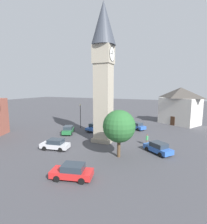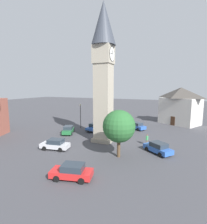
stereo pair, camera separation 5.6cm
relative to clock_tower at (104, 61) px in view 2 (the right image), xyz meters
name	(u,v)px [view 2 (the right image)]	position (x,y,z in m)	size (l,w,h in m)	color
ground_plane	(104,141)	(0.00, 0.00, -13.03)	(200.00, 200.00, 0.00)	#424247
clock_tower	(104,61)	(0.00, 0.00, 0.00)	(3.85, 3.85, 22.24)	gray
car_blue_kerb	(158,148)	(2.05, 9.02, -12.27)	(3.88, 4.28, 1.53)	#2D5BB7
car_silver_kerb	(136,126)	(-10.19, 3.25, -12.27)	(3.56, 4.41, 1.53)	#2D5BB7
car_red_corner	(55,144)	(6.50, -4.81, -12.27)	(2.41, 4.37, 1.53)	silver
car_white_side	(72,171)	(12.48, 2.04, -12.27)	(2.65, 4.42, 1.53)	red
car_black_far	(94,127)	(-5.60, -4.52, -12.27)	(4.25, 2.06, 1.53)	#2D5BB7
car_green_alley	(68,130)	(-1.50, -8.09, -12.27)	(4.46, 3.21, 1.53)	#236B38
pedestrian	(147,139)	(-0.83, 7.05, -12.02)	(0.51, 0.36, 1.69)	#706656
tree	(119,126)	(5.41, 4.50, -8.98)	(4.17, 4.17, 6.15)	brown
building_terrace_right	(180,105)	(-19.92, 11.57, -8.50)	(9.48, 10.54, 8.88)	beige
lamp_post	(80,112)	(-6.44, -8.28, -9.49)	(0.36, 0.36, 5.33)	black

